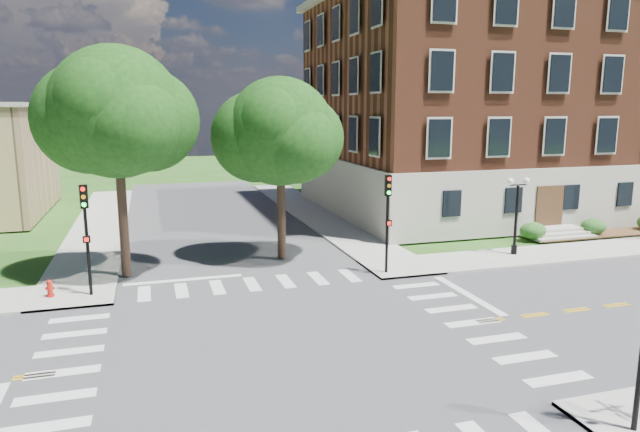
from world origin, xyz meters
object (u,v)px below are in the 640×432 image
object	(u,v)px
twin_lamp_west	(516,211)
fire_hydrant	(50,289)
traffic_signal_ne	(388,211)
traffic_signal_nw	(86,225)

from	to	relation	value
twin_lamp_west	fire_hydrant	bearing A→B (deg)	-178.78
twin_lamp_west	fire_hydrant	size ratio (longest dim) A/B	5.64
traffic_signal_ne	twin_lamp_west	distance (m)	8.30
traffic_signal_ne	twin_lamp_west	bearing A→B (deg)	8.73
traffic_signal_ne	twin_lamp_west	world-z (taller)	traffic_signal_ne
traffic_signal_ne	traffic_signal_nw	size ratio (longest dim) A/B	1.00
traffic_signal_ne	traffic_signal_nw	world-z (taller)	same
traffic_signal_ne	fire_hydrant	xyz separation A→B (m)	(-15.24, 0.76, -2.72)
traffic_signal_ne	traffic_signal_nw	distance (m)	13.60
traffic_signal_nw	fire_hydrant	distance (m)	3.19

